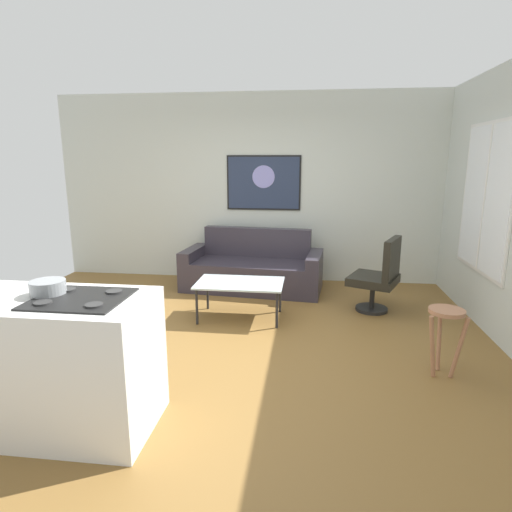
# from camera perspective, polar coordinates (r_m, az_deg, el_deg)

# --- Properties ---
(ground) EXTENTS (6.40, 6.40, 0.04)m
(ground) POSITION_cam_1_polar(r_m,az_deg,el_deg) (4.52, -2.10, -11.47)
(ground) COLOR brown
(back_wall) EXTENTS (6.40, 0.05, 2.80)m
(back_wall) POSITION_cam_1_polar(r_m,az_deg,el_deg) (6.54, 1.22, 8.96)
(back_wall) COLOR silver
(back_wall) RESTS_ON ground
(couch) EXTENTS (2.03, 1.02, 0.85)m
(couch) POSITION_cam_1_polar(r_m,az_deg,el_deg) (6.16, -0.43, -1.85)
(couch) COLOR #312C36
(couch) RESTS_ON ground
(coffee_table) EXTENTS (1.01, 0.62, 0.44)m
(coffee_table) POSITION_cam_1_polar(r_m,az_deg,el_deg) (4.99, -2.16, -3.89)
(coffee_table) COLOR silver
(coffee_table) RESTS_ON ground
(armchair) EXTENTS (0.71, 0.72, 0.93)m
(armchair) POSITION_cam_1_polar(r_m,az_deg,el_deg) (5.39, 16.20, -2.53)
(armchair) COLOR black
(armchair) RESTS_ON ground
(bar_stool) EXTENTS (0.34, 0.34, 0.60)m
(bar_stool) POSITION_cam_1_polar(r_m,az_deg,el_deg) (4.01, 23.98, -8.45)
(bar_stool) COLOR #A7704F
(bar_stool) RESTS_ON ground
(kitchen_counter) EXTENTS (1.38, 0.72, 0.96)m
(kitchen_counter) POSITION_cam_1_polar(r_m,az_deg,el_deg) (3.33, -25.56, -12.73)
(kitchen_counter) COLOR silver
(kitchen_counter) RESTS_ON ground
(mixing_bowl) EXTENTS (0.23, 0.23, 0.10)m
(mixing_bowl) POSITION_cam_1_polar(r_m,az_deg,el_deg) (3.21, -26.05, -3.88)
(mixing_bowl) COLOR #91969A
(mixing_bowl) RESTS_ON kitchen_counter
(wall_painting) EXTENTS (1.11, 0.03, 0.81)m
(wall_painting) POSITION_cam_1_polar(r_m,az_deg,el_deg) (6.49, 1.02, 9.76)
(wall_painting) COLOR black
(window) EXTENTS (0.03, 1.33, 1.65)m
(window) POSITION_cam_1_polar(r_m,az_deg,el_deg) (5.34, 28.33, 6.77)
(window) COLOR silver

